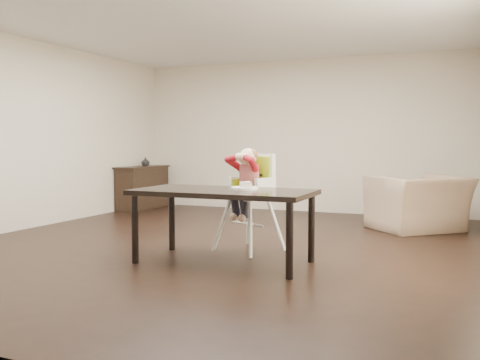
# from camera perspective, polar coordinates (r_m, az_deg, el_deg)

# --- Properties ---
(ground) EXTENTS (7.00, 7.00, 0.00)m
(ground) POSITION_cam_1_polar(r_m,az_deg,el_deg) (6.45, -2.68, -6.96)
(ground) COLOR black
(ground) RESTS_ON ground
(room_walls) EXTENTS (6.02, 7.02, 2.71)m
(room_walls) POSITION_cam_1_polar(r_m,az_deg,el_deg) (6.36, -2.74, 9.68)
(room_walls) COLOR beige
(room_walls) RESTS_ON ground
(dining_table) EXTENTS (1.80, 0.90, 0.75)m
(dining_table) POSITION_cam_1_polar(r_m,az_deg,el_deg) (5.43, -1.77, -1.87)
(dining_table) COLOR black
(dining_table) RESTS_ON ground
(high_chair) EXTENTS (0.63, 0.63, 1.16)m
(high_chair) POSITION_cam_1_polar(r_m,az_deg,el_deg) (6.03, 1.15, 0.15)
(high_chair) COLOR white
(high_chair) RESTS_ON ground
(plate) EXTENTS (0.34, 0.34, 0.08)m
(plate) POSITION_cam_1_polar(r_m,az_deg,el_deg) (5.42, 0.57, -0.74)
(plate) COLOR white
(plate) RESTS_ON dining_table
(armchair) EXTENTS (1.39, 1.36, 1.03)m
(armchair) POSITION_cam_1_polar(r_m,az_deg,el_deg) (7.85, 18.48, -1.41)
(armchair) COLOR #A08366
(armchair) RESTS_ON ground
(sideboard) EXTENTS (0.44, 1.26, 0.79)m
(sideboard) POSITION_cam_1_polar(r_m,az_deg,el_deg) (10.09, -10.36, -0.77)
(sideboard) COLOR black
(sideboard) RESTS_ON ground
(vase) EXTENTS (0.20, 0.21, 0.16)m
(vase) POSITION_cam_1_polar(r_m,az_deg,el_deg) (10.15, -10.05, 1.92)
(vase) COLOR #99999E
(vase) RESTS_ON sideboard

